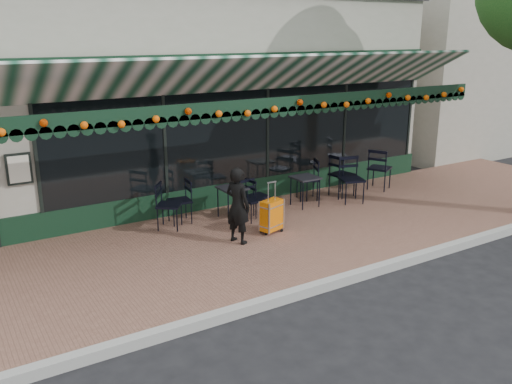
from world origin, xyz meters
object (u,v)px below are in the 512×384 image
cafe_table_b (232,190)px  chair_b_left (180,201)px  chair_a_left (307,180)px  chair_a_right (342,175)px  suitcase (271,216)px  woman (238,205)px  chair_b_right (258,197)px  chair_b_front (252,200)px  chair_solo (169,206)px  chair_a_extra (380,169)px  cafe_table_a (305,180)px  chair_a_front (352,180)px

cafe_table_b → chair_b_left: bearing=163.8°
chair_a_left → chair_a_right: 0.87m
suitcase → cafe_table_b: suitcase is taller
woman → chair_b_right: size_ratio=1.71×
chair_b_front → chair_solo: chair_solo is taller
woman → chair_b_front: size_ratio=1.67×
chair_a_right → chair_b_right: bearing=85.7°
suitcase → cafe_table_b: size_ratio=1.52×
chair_b_front → chair_solo: (-1.59, 0.43, 0.04)m
cafe_table_b → chair_a_left: size_ratio=0.70×
woman → cafe_table_b: bearing=-45.8°
suitcase → chair_solo: size_ratio=1.08×
chair_a_extra → chair_b_right: (-3.50, -0.14, -0.10)m
woman → cafe_table_b: 1.34m
chair_a_left → chair_solo: bearing=-64.5°
chair_a_right → chair_b_right: size_ratio=1.22×
chair_a_extra → chair_a_left: bearing=55.3°
suitcase → cafe_table_a: size_ratio=1.51×
chair_a_right → chair_b_front: (-2.61, -0.37, -0.08)m
chair_b_left → cafe_table_b: bearing=80.4°
chair_a_front → chair_a_extra: size_ratio=1.00×
chair_b_right → chair_a_left: bearing=-82.0°
chair_b_front → chair_solo: bearing=157.6°
chair_a_front → chair_b_right: chair_a_front is taller
cafe_table_a → chair_a_front: (1.03, -0.31, -0.08)m
chair_b_right → chair_b_front: 0.29m
suitcase → chair_a_left: size_ratio=1.06×
woman → chair_solo: (-0.75, 1.31, -0.24)m
chair_a_right → chair_solo: chair_a_right is taller
chair_a_extra → chair_solo: size_ratio=1.11×
chair_a_extra → chair_b_front: (-3.73, -0.32, -0.09)m
cafe_table_b → chair_a_front: size_ratio=0.64×
chair_b_front → chair_b_right: bearing=30.9°
chair_b_left → chair_solo: size_ratio=0.96×
chair_a_left → chair_b_right: chair_a_left is taller
chair_b_left → chair_b_front: chair_b_left is taller
chair_b_left → chair_a_extra: bearing=93.3°
chair_a_right → chair_a_front: (-0.14, -0.48, 0.01)m
cafe_table_b → chair_b_front: chair_b_front is taller
woman → cafe_table_a: woman is taller
chair_a_front → chair_b_front: size_ratio=1.22×
cafe_table_a → cafe_table_b: cafe_table_a is taller
woman → chair_solo: 1.53m
chair_a_front → chair_b_front: 2.48m
chair_b_front → chair_solo: size_ratio=0.91×
woman → cafe_table_a: (2.28, 1.08, -0.10)m
cafe_table_b → suitcase: bearing=-79.3°
woman → chair_b_front: woman is taller
suitcase → chair_a_right: 2.92m
cafe_table_b → chair_solo: size_ratio=0.71×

